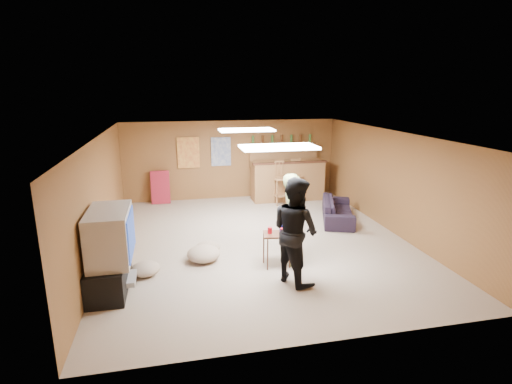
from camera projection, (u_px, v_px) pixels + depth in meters
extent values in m
plane|color=tan|center=(258.00, 241.00, 8.27)|extent=(7.00, 7.00, 0.00)
cube|color=silver|center=(258.00, 135.00, 7.72)|extent=(6.00, 7.00, 0.02)
cube|color=brown|center=(232.00, 160.00, 11.30)|extent=(6.00, 0.02, 2.20)
cube|color=brown|center=(322.00, 262.00, 4.69)|extent=(6.00, 0.02, 2.20)
cube|color=brown|center=(100.00, 198.00, 7.38)|extent=(0.02, 7.00, 2.20)
cube|color=brown|center=(394.00, 182.00, 8.61)|extent=(0.02, 7.00, 2.20)
cube|color=black|center=(109.00, 274.00, 6.24)|extent=(0.55, 1.30, 0.50)
cube|color=#B2B2B7|center=(124.00, 279.00, 6.31)|extent=(0.35, 0.50, 0.08)
cube|color=#B2B2B7|center=(110.00, 235.00, 6.09)|extent=(0.60, 1.10, 0.80)
cube|color=navy|center=(131.00, 234.00, 6.15)|extent=(0.02, 0.95, 0.65)
cube|color=brown|center=(287.00, 180.00, 11.23)|extent=(2.00, 0.60, 1.10)
cube|color=#412115|center=(290.00, 163.00, 10.85)|extent=(2.10, 0.12, 0.05)
cube|color=brown|center=(284.00, 145.00, 11.41)|extent=(2.00, 0.18, 0.05)
cube|color=brown|center=(283.00, 155.00, 11.51)|extent=(2.00, 0.14, 0.60)
cube|color=#BF3F26|center=(188.00, 153.00, 10.96)|extent=(0.60, 0.03, 0.85)
cube|color=#334C99|center=(221.00, 152.00, 11.14)|extent=(0.55, 0.03, 0.80)
cube|color=#A51E32|center=(160.00, 187.00, 10.87)|extent=(0.50, 0.26, 0.91)
cube|color=white|center=(279.00, 147.00, 6.31)|extent=(1.20, 0.60, 0.04)
cube|color=white|center=(247.00, 130.00, 8.86)|extent=(1.20, 0.60, 0.04)
imported|color=#5B673B|center=(292.00, 219.00, 7.07)|extent=(0.44, 0.63, 1.65)
imported|color=black|center=(295.00, 230.00, 6.37)|extent=(0.96, 1.05, 1.74)
imported|color=black|center=(338.00, 210.00, 9.52)|extent=(1.23, 1.87, 0.51)
cube|color=#412115|center=(277.00, 250.00, 7.06)|extent=(0.52, 0.45, 0.60)
cylinder|color=#A40A14|center=(270.00, 230.00, 6.98)|extent=(0.10, 0.10, 0.11)
cylinder|color=#A40A14|center=(283.00, 231.00, 6.93)|extent=(0.11, 0.11, 0.11)
cylinder|color=navy|center=(282.00, 228.00, 7.09)|extent=(0.10, 0.10, 0.11)
ellipsoid|color=tan|center=(204.00, 254.00, 7.30)|extent=(0.66, 0.66, 0.27)
ellipsoid|color=tan|center=(208.00, 247.00, 7.67)|extent=(0.53, 0.53, 0.21)
ellipsoid|color=tan|center=(146.00, 269.00, 6.75)|extent=(0.62, 0.62, 0.22)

